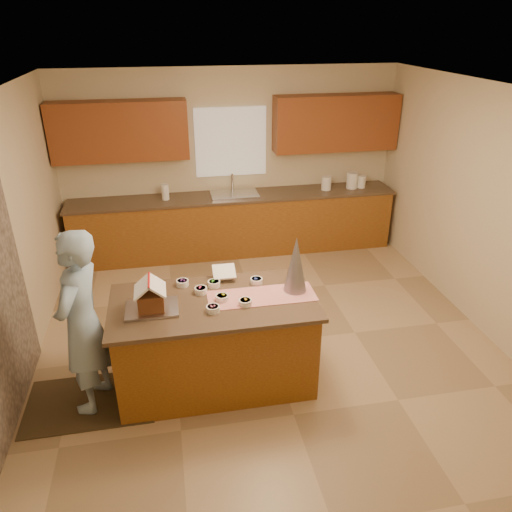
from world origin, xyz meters
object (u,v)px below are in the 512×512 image
object	(u,v)px
boy	(82,323)
gingerbread_house	(151,297)
island_base	(215,344)
tinsel_tree	(296,264)

from	to	relation	value
boy	gingerbread_house	size ratio (longest dim) A/B	6.12
boy	gingerbread_house	world-z (taller)	boy
island_base	gingerbread_house	world-z (taller)	gingerbread_house
tinsel_tree	gingerbread_house	xyz separation A→B (m)	(-1.35, -0.10, -0.15)
island_base	gingerbread_house	bearing A→B (deg)	-174.81
island_base	tinsel_tree	size ratio (longest dim) A/B	3.27
island_base	tinsel_tree	world-z (taller)	tinsel_tree
island_base	gingerbread_house	size ratio (longest dim) A/B	6.38
boy	island_base	bearing A→B (deg)	111.75
island_base	boy	distance (m)	1.25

